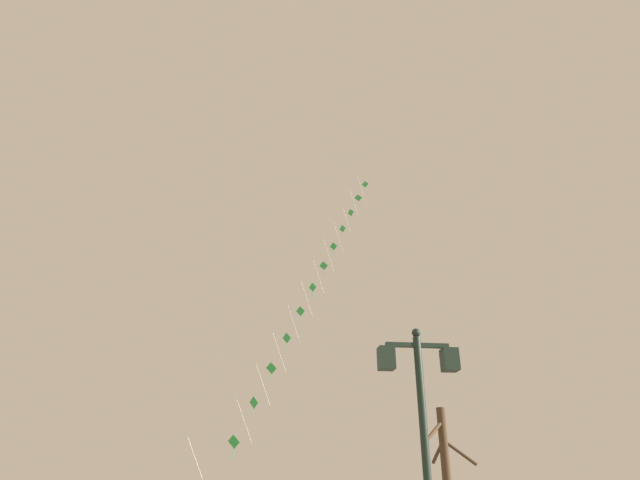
# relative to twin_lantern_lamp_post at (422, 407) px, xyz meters

# --- Properties ---
(twin_lantern_lamp_post) EXTENTS (1.44, 0.28, 4.53)m
(twin_lantern_lamp_post) POSITION_rel_twin_lantern_lamp_post_xyz_m (0.00, 0.00, 0.00)
(twin_lantern_lamp_post) COLOR #1E2D23
(twin_lantern_lamp_post) RESTS_ON ground_plane
(kite_train) EXTENTS (8.19, 9.99, 19.09)m
(kite_train) POSITION_rel_twin_lantern_lamp_post_xyz_m (-0.63, 13.89, 7.12)
(kite_train) COLOR brown
(kite_train) RESTS_ON ground_plane
(bare_tree) EXTENTS (1.89, 1.87, 4.36)m
(bare_tree) POSITION_rel_twin_lantern_lamp_post_xyz_m (3.21, 8.63, -0.86)
(bare_tree) COLOR #4C3826
(bare_tree) RESTS_ON ground_plane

